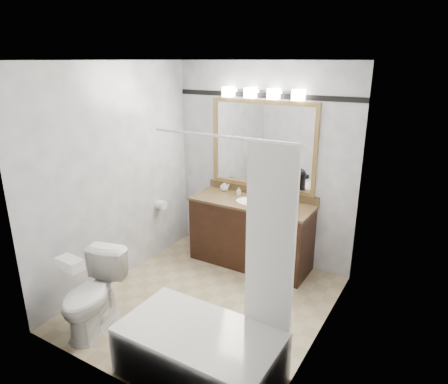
% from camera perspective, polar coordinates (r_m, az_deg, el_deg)
% --- Properties ---
extents(room, '(2.42, 2.62, 2.52)m').
position_cam_1_polar(room, '(3.94, -2.64, -0.18)').
color(room, tan).
rests_on(room, ground).
extents(vanity, '(1.53, 0.58, 0.97)m').
position_cam_1_polar(vanity, '(5.06, 3.85, -5.69)').
color(vanity, black).
rests_on(vanity, ground).
extents(mirror, '(1.40, 0.04, 1.10)m').
position_cam_1_polar(mirror, '(4.96, 5.52, 6.64)').
color(mirror, olive).
rests_on(mirror, room).
extents(vanity_light_bar, '(1.02, 0.14, 0.12)m').
position_cam_1_polar(vanity_light_bar, '(4.82, 5.46, 13.91)').
color(vanity_light_bar, silver).
rests_on(vanity_light_bar, room).
extents(accent_stripe, '(2.40, 0.01, 0.06)m').
position_cam_1_polar(accent_stripe, '(4.89, 5.79, 13.56)').
color(accent_stripe, black).
rests_on(accent_stripe, room).
extents(bathtub, '(1.30, 0.75, 1.96)m').
position_cam_1_polar(bathtub, '(3.49, -2.91, -21.29)').
color(bathtub, white).
rests_on(bathtub, ground).
extents(tp_roll, '(0.11, 0.12, 0.12)m').
position_cam_1_polar(tp_roll, '(5.28, -8.97, -1.84)').
color(tp_roll, white).
rests_on(tp_roll, room).
extents(toilet, '(0.59, 0.82, 0.75)m').
position_cam_1_polar(toilet, '(4.13, -18.26, -13.74)').
color(toilet, white).
rests_on(toilet, ground).
extents(tissue_box, '(0.25, 0.15, 0.10)m').
position_cam_1_polar(tissue_box, '(3.82, -21.15, -9.53)').
color(tissue_box, white).
rests_on(tissue_box, toilet).
extents(coffee_maker, '(0.18, 0.22, 0.34)m').
position_cam_1_polar(coffee_maker, '(4.65, 8.17, -0.33)').
color(coffee_maker, black).
rests_on(coffee_maker, vanity).
extents(cup_left, '(0.13, 0.13, 0.08)m').
position_cam_1_polar(cup_left, '(5.27, -0.03, 0.56)').
color(cup_left, white).
rests_on(cup_left, vanity).
extents(cup_right, '(0.12, 0.12, 0.09)m').
position_cam_1_polar(cup_right, '(5.30, 0.27, 0.71)').
color(cup_right, white).
rests_on(cup_right, vanity).
extents(soap_bottle_a, '(0.05, 0.06, 0.10)m').
position_cam_1_polar(soap_bottle_a, '(5.11, 2.12, 0.09)').
color(soap_bottle_a, white).
rests_on(soap_bottle_a, vanity).
extents(soap_bottle_b, '(0.09, 0.09, 0.09)m').
position_cam_1_polar(soap_bottle_b, '(4.98, 6.62, -0.56)').
color(soap_bottle_b, white).
rests_on(soap_bottle_b, vanity).
extents(soap_bar, '(0.09, 0.07, 0.02)m').
position_cam_1_polar(soap_bar, '(5.01, 4.32, -0.78)').
color(soap_bar, beige).
rests_on(soap_bar, vanity).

